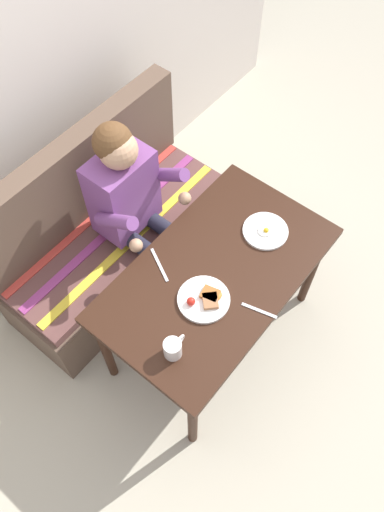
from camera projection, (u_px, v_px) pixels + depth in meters
ground_plane at (211, 333)px, 3.04m from camera, size 8.00×8.00×0.00m
back_wall at (5, 62)px, 2.36m from camera, size 4.40×0.10×2.60m
table at (216, 280)px, 2.49m from camera, size 1.20×0.70×0.73m
couch at (112, 236)px, 3.02m from camera, size 1.44×0.56×1.00m
person at (133, 201)px, 2.63m from camera, size 0.45×0.61×1.21m
plate_breakfast at (205, 299)px, 2.33m from camera, size 0.24×0.24×0.05m
plate_eggs at (265, 231)px, 2.54m from camera, size 0.23×0.23×0.04m
coffee_mug at (173, 348)px, 2.16m from camera, size 0.12×0.08×0.10m
fork at (259, 311)px, 2.31m from camera, size 0.06×0.17×0.00m
knife at (159, 265)px, 2.44m from camera, size 0.10×0.18×0.00m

